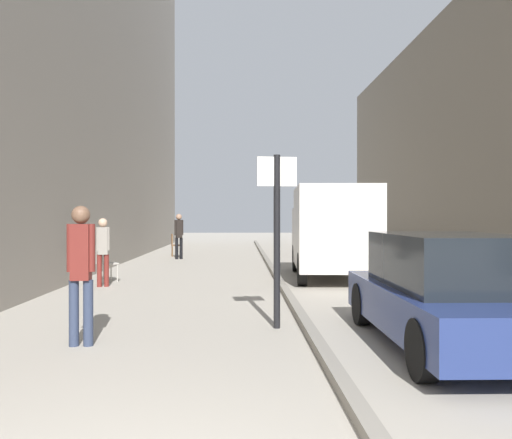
{
  "coord_description": "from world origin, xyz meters",
  "views": [
    {
      "loc": [
        0.59,
        -2.7,
        1.68
      ],
      "look_at": [
        0.99,
        10.67,
        1.6
      ],
      "focal_mm": 37.72,
      "sensor_mm": 36.0,
      "label": 1
    }
  ],
  "objects_px": {
    "parked_car": "(450,292)",
    "cafe_chair_by_doorway": "(104,261)",
    "pedestrian_mid_block": "(179,233)",
    "pedestrian_main_foreground": "(103,247)",
    "street_sign_post": "(277,225)",
    "delivery_van": "(332,230)",
    "cafe_chair_near_window": "(175,243)",
    "pedestrian_far_crossing": "(81,265)"
  },
  "relations": [
    {
      "from": "pedestrian_mid_block",
      "to": "street_sign_post",
      "type": "height_order",
      "value": "street_sign_post"
    },
    {
      "from": "pedestrian_main_foreground",
      "to": "cafe_chair_near_window",
      "type": "relative_size",
      "value": 1.74
    },
    {
      "from": "pedestrian_mid_block",
      "to": "parked_car",
      "type": "bearing_deg",
      "value": 88.64
    },
    {
      "from": "pedestrian_main_foreground",
      "to": "pedestrian_mid_block",
      "type": "relative_size",
      "value": 0.92
    },
    {
      "from": "pedestrian_far_crossing",
      "to": "delivery_van",
      "type": "xyz_separation_m",
      "value": [
        4.55,
        7.48,
        0.25
      ]
    },
    {
      "from": "pedestrian_far_crossing",
      "to": "parked_car",
      "type": "height_order",
      "value": "pedestrian_far_crossing"
    },
    {
      "from": "pedestrian_far_crossing",
      "to": "parked_car",
      "type": "distance_m",
      "value": 4.76
    },
    {
      "from": "parked_car",
      "to": "pedestrian_far_crossing",
      "type": "bearing_deg",
      "value": 178.25
    },
    {
      "from": "pedestrian_main_foreground",
      "to": "street_sign_post",
      "type": "relative_size",
      "value": 0.63
    },
    {
      "from": "pedestrian_mid_block",
      "to": "pedestrian_far_crossing",
      "type": "height_order",
      "value": "pedestrian_far_crossing"
    },
    {
      "from": "delivery_van",
      "to": "cafe_chair_near_window",
      "type": "xyz_separation_m",
      "value": [
        -5.22,
        7.99,
        -0.76
      ]
    },
    {
      "from": "pedestrian_far_crossing",
      "to": "cafe_chair_near_window",
      "type": "bearing_deg",
      "value": 90.02
    },
    {
      "from": "delivery_van",
      "to": "parked_car",
      "type": "bearing_deg",
      "value": -84.95
    },
    {
      "from": "cafe_chair_near_window",
      "to": "cafe_chair_by_doorway",
      "type": "xyz_separation_m",
      "value": [
        -0.74,
        -8.7,
        0.0
      ]
    },
    {
      "from": "delivery_van",
      "to": "cafe_chair_near_window",
      "type": "relative_size",
      "value": 5.34
    },
    {
      "from": "pedestrian_mid_block",
      "to": "cafe_chair_by_doorway",
      "type": "distance_m",
      "value": 7.42
    },
    {
      "from": "pedestrian_mid_block",
      "to": "parked_car",
      "type": "relative_size",
      "value": 0.42
    },
    {
      "from": "delivery_van",
      "to": "cafe_chair_by_doorway",
      "type": "xyz_separation_m",
      "value": [
        -5.95,
        -0.71,
        -0.76
      ]
    },
    {
      "from": "parked_car",
      "to": "cafe_chair_near_window",
      "type": "bearing_deg",
      "value": 109.61
    },
    {
      "from": "parked_car",
      "to": "cafe_chair_by_doorway",
      "type": "height_order",
      "value": "parked_car"
    },
    {
      "from": "delivery_van",
      "to": "street_sign_post",
      "type": "distance_m",
      "value": 6.74
    },
    {
      "from": "delivery_van",
      "to": "cafe_chair_near_window",
      "type": "height_order",
      "value": "delivery_van"
    },
    {
      "from": "cafe_chair_by_doorway",
      "to": "pedestrian_main_foreground",
      "type": "bearing_deg",
      "value": -25.78
    },
    {
      "from": "pedestrian_main_foreground",
      "to": "pedestrian_mid_block",
      "type": "bearing_deg",
      "value": 70.53
    },
    {
      "from": "parked_car",
      "to": "delivery_van",
      "type": "bearing_deg",
      "value": 92.02
    },
    {
      "from": "street_sign_post",
      "to": "cafe_chair_near_window",
      "type": "xyz_separation_m",
      "value": [
        -3.28,
        14.43,
        -1.0
      ]
    },
    {
      "from": "parked_car",
      "to": "cafe_chair_near_window",
      "type": "relative_size",
      "value": 4.49
    },
    {
      "from": "pedestrian_mid_block",
      "to": "cafe_chair_by_doorway",
      "type": "height_order",
      "value": "pedestrian_mid_block"
    },
    {
      "from": "parked_car",
      "to": "cafe_chair_near_window",
      "type": "xyz_separation_m",
      "value": [
        -5.42,
        15.66,
        -0.17
      ]
    },
    {
      "from": "pedestrian_far_crossing",
      "to": "cafe_chair_near_window",
      "type": "distance_m",
      "value": 15.49
    },
    {
      "from": "pedestrian_main_foreground",
      "to": "pedestrian_far_crossing",
      "type": "height_order",
      "value": "pedestrian_far_crossing"
    },
    {
      "from": "pedestrian_main_foreground",
      "to": "delivery_van",
      "type": "relative_size",
      "value": 0.33
    },
    {
      "from": "parked_car",
      "to": "cafe_chair_by_doorway",
      "type": "distance_m",
      "value": 9.29
    },
    {
      "from": "pedestrian_mid_block",
      "to": "street_sign_post",
      "type": "xyz_separation_m",
      "value": [
        2.95,
        -13.07,
        0.52
      ]
    },
    {
      "from": "delivery_van",
      "to": "parked_car",
      "type": "height_order",
      "value": "delivery_van"
    },
    {
      "from": "parked_car",
      "to": "cafe_chair_by_doorway",
      "type": "bearing_deg",
      "value": 132.0
    },
    {
      "from": "parked_car",
      "to": "pedestrian_mid_block",
      "type": "bearing_deg",
      "value": 110.11
    },
    {
      "from": "cafe_chair_near_window",
      "to": "pedestrian_mid_block",
      "type": "bearing_deg",
      "value": 3.15
    },
    {
      "from": "cafe_chair_near_window",
      "to": "cafe_chair_by_doorway",
      "type": "relative_size",
      "value": 1.0
    },
    {
      "from": "cafe_chair_by_doorway",
      "to": "delivery_van",
      "type": "bearing_deg",
      "value": 58.6
    },
    {
      "from": "pedestrian_main_foreground",
      "to": "street_sign_post",
      "type": "xyz_separation_m",
      "value": [
        3.82,
        -4.85,
        0.6
      ]
    },
    {
      "from": "cafe_chair_by_doorway",
      "to": "pedestrian_mid_block",
      "type": "bearing_deg",
      "value": 133.51
    }
  ]
}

